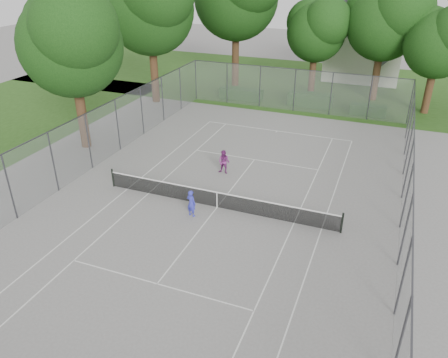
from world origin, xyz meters
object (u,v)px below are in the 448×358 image
(tennis_net, at_px, (217,199))
(girl_player, at_px, (191,203))
(house, at_px, (366,42))
(woman_player, at_px, (224,162))

(tennis_net, bearing_deg, girl_player, -126.91)
(girl_player, bearing_deg, house, -82.41)
(house, distance_m, woman_player, 26.90)
(tennis_net, relative_size, house, 1.40)
(house, bearing_deg, girl_player, -99.22)
(girl_player, xyz_separation_m, woman_player, (-0.23, 5.07, 0.02))
(tennis_net, xyz_separation_m, girl_player, (-0.90, -1.20, 0.21))
(tennis_net, xyz_separation_m, house, (4.17, 30.08, 3.20))
(girl_player, height_order, woman_player, woman_player)
(house, bearing_deg, woman_player, -101.44)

